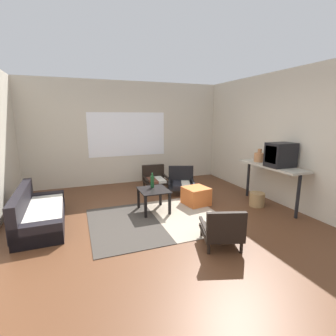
{
  "coord_description": "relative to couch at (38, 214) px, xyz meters",
  "views": [
    {
      "loc": [
        -1.34,
        -3.61,
        1.81
      ],
      "look_at": [
        0.34,
        0.82,
        0.81
      ],
      "focal_mm": 26.43,
      "sensor_mm": 36.0,
      "label": 1
    }
  ],
  "objects": [
    {
      "name": "console_shelf",
      "position": [
        4.3,
        -0.64,
        0.56
      ],
      "size": [
        0.48,
        1.48,
        0.85
      ],
      "color": "#B2AD9E",
      "rests_on": "ground"
    },
    {
      "name": "coffee_table",
      "position": [
        2.0,
        -0.1,
        0.15
      ],
      "size": [
        0.54,
        0.61,
        0.44
      ],
      "color": "black",
      "rests_on": "ground"
    },
    {
      "name": "far_wall_with_window",
      "position": [
        2.0,
        2.26,
        1.15
      ],
      "size": [
        5.6,
        0.13,
        2.7
      ],
      "color": "beige",
      "rests_on": "ground"
    },
    {
      "name": "armchair_corner",
      "position": [
        2.97,
        0.8,
        0.07
      ],
      "size": [
        0.78,
        0.79,
        0.62
      ],
      "color": "black",
      "rests_on": "ground"
    },
    {
      "name": "couch",
      "position": [
        0.0,
        0.0,
        0.0
      ],
      "size": [
        0.73,
        1.73,
        0.63
      ],
      "color": "black",
      "rests_on": "ground"
    },
    {
      "name": "armchair_striped_foreground",
      "position": [
        2.5,
        -1.71,
        0.06
      ],
      "size": [
        0.68,
        0.71,
        0.59
      ],
      "color": "black",
      "rests_on": "ground"
    },
    {
      "name": "glass_bottle",
      "position": [
        2.03,
        0.06,
        0.35
      ],
      "size": [
        0.07,
        0.07,
        0.29
      ],
      "color": "#194723",
      "rests_on": "coffee_table"
    },
    {
      "name": "area_rug",
      "position": [
        1.94,
        -0.5,
        -0.2
      ],
      "size": [
        2.32,
        1.83,
        0.01
      ],
      "color": "#38332D",
      "rests_on": "ground"
    },
    {
      "name": "clay_vase",
      "position": [
        4.3,
        -0.26,
        0.75
      ],
      "size": [
        0.21,
        0.21,
        0.27
      ],
      "color": "#A87047",
      "rests_on": "console_shelf"
    },
    {
      "name": "ottoman_orange",
      "position": [
        2.94,
        -0.05,
        -0.02
      ],
      "size": [
        0.53,
        0.53,
        0.36
      ],
      "primitive_type": "cube",
      "rotation": [
        0.0,
        0.0,
        0.15
      ],
      "color": "#D1662D",
      "rests_on": "ground"
    },
    {
      "name": "armchair_by_window",
      "position": [
        2.53,
        1.46,
        0.05
      ],
      "size": [
        0.62,
        0.65,
        0.56
      ],
      "color": "black",
      "rests_on": "ground"
    },
    {
      "name": "wicker_basket",
      "position": [
        4.06,
        -0.57,
        -0.06
      ],
      "size": [
        0.3,
        0.3,
        0.28
      ],
      "primitive_type": "cylinder",
      "color": "#9E7A4C",
      "rests_on": "ground"
    },
    {
      "name": "crt_television",
      "position": [
        4.3,
        -0.83,
        0.88
      ],
      "size": [
        0.49,
        0.36,
        0.46
      ],
      "color": "black",
      "rests_on": "console_shelf"
    },
    {
      "name": "ground_plane",
      "position": [
        2.0,
        -0.8,
        -0.2
      ],
      "size": [
        7.8,
        7.8,
        0.0
      ],
      "primitive_type": "plane",
      "color": "#56331E"
    },
    {
      "name": "side_wall_right",
      "position": [
        4.66,
        -0.5,
        1.15
      ],
      "size": [
        0.12,
        6.6,
        2.7
      ],
      "primitive_type": "cube",
      "color": "beige",
      "rests_on": "ground"
    }
  ]
}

